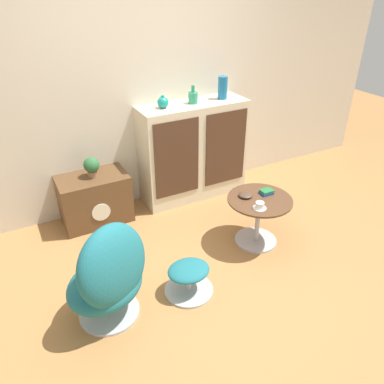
{
  "coord_description": "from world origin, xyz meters",
  "views": [
    {
      "loc": [
        -1.32,
        -2.0,
        2.26
      ],
      "look_at": [
        0.06,
        0.59,
        0.55
      ],
      "focal_mm": 35.0,
      "sensor_mm": 36.0,
      "label": 1
    }
  ],
  "objects_px": {
    "vase_inner_left": "(193,97)",
    "book_stack": "(266,192)",
    "sideboard": "(193,151)",
    "vase_leftmost": "(163,102)",
    "teacup": "(260,206)",
    "egg_chair": "(109,276)",
    "coffee_table": "(258,214)",
    "tv_console": "(95,199)",
    "ottoman": "(189,276)",
    "vase_inner_right": "(223,88)",
    "bowl": "(246,195)",
    "potted_plant": "(92,166)"
  },
  "relations": [
    {
      "from": "book_stack",
      "to": "bowl",
      "type": "distance_m",
      "value": 0.21
    },
    {
      "from": "vase_leftmost",
      "to": "tv_console",
      "type": "bearing_deg",
      "value": -179.25
    },
    {
      "from": "tv_console",
      "to": "ottoman",
      "type": "bearing_deg",
      "value": -74.78
    },
    {
      "from": "tv_console",
      "to": "potted_plant",
      "type": "bearing_deg",
      "value": 1.72
    },
    {
      "from": "ottoman",
      "to": "book_stack",
      "type": "height_order",
      "value": "book_stack"
    },
    {
      "from": "tv_console",
      "to": "vase_inner_left",
      "type": "bearing_deg",
      "value": 0.52
    },
    {
      "from": "ottoman",
      "to": "vase_leftmost",
      "type": "height_order",
      "value": "vase_leftmost"
    },
    {
      "from": "tv_console",
      "to": "vase_leftmost",
      "type": "xyz_separation_m",
      "value": [
        0.81,
        0.01,
        0.89
      ]
    },
    {
      "from": "coffee_table",
      "to": "vase_leftmost",
      "type": "relative_size",
      "value": 4.62
    },
    {
      "from": "tv_console",
      "to": "book_stack",
      "type": "height_order",
      "value": "book_stack"
    },
    {
      "from": "coffee_table",
      "to": "potted_plant",
      "type": "bearing_deg",
      "value": 138.87
    },
    {
      "from": "ottoman",
      "to": "vase_leftmost",
      "type": "bearing_deg",
      "value": 72.48
    },
    {
      "from": "ottoman",
      "to": "vase_inner_left",
      "type": "bearing_deg",
      "value": 60.6
    },
    {
      "from": "vase_leftmost",
      "to": "vase_inner_right",
      "type": "distance_m",
      "value": 0.7
    },
    {
      "from": "coffee_table",
      "to": "egg_chair",
      "type": "bearing_deg",
      "value": -170.44
    },
    {
      "from": "sideboard",
      "to": "vase_leftmost",
      "type": "relative_size",
      "value": 9.24
    },
    {
      "from": "egg_chair",
      "to": "sideboard",
      "type": "bearing_deg",
      "value": 43.89
    },
    {
      "from": "vase_leftmost",
      "to": "potted_plant",
      "type": "distance_m",
      "value": 0.95
    },
    {
      "from": "coffee_table",
      "to": "vase_leftmost",
      "type": "height_order",
      "value": "vase_leftmost"
    },
    {
      "from": "vase_leftmost",
      "to": "bowl",
      "type": "distance_m",
      "value": 1.25
    },
    {
      "from": "sideboard",
      "to": "vase_leftmost",
      "type": "bearing_deg",
      "value": 179.36
    },
    {
      "from": "teacup",
      "to": "vase_inner_left",
      "type": "bearing_deg",
      "value": 90.28
    },
    {
      "from": "egg_chair",
      "to": "book_stack",
      "type": "height_order",
      "value": "egg_chair"
    },
    {
      "from": "tv_console",
      "to": "vase_leftmost",
      "type": "distance_m",
      "value": 1.21
    },
    {
      "from": "ottoman",
      "to": "vase_inner_left",
      "type": "distance_m",
      "value": 1.88
    },
    {
      "from": "vase_inner_right",
      "to": "bowl",
      "type": "bearing_deg",
      "value": -109.02
    },
    {
      "from": "vase_leftmost",
      "to": "bowl",
      "type": "xyz_separation_m",
      "value": [
        0.36,
        -1.0,
        -0.65
      ]
    },
    {
      "from": "vase_inner_left",
      "to": "book_stack",
      "type": "xyz_separation_m",
      "value": [
        0.22,
        -1.05,
        -0.66
      ]
    },
    {
      "from": "ottoman",
      "to": "vase_inner_right",
      "type": "xyz_separation_m",
      "value": [
        1.14,
        1.38,
        1.05
      ]
    },
    {
      "from": "coffee_table",
      "to": "book_stack",
      "type": "xyz_separation_m",
      "value": [
        0.11,
        0.05,
        0.19
      ]
    },
    {
      "from": "vase_inner_left",
      "to": "bowl",
      "type": "distance_m",
      "value": 1.2
    },
    {
      "from": "book_stack",
      "to": "egg_chair",
      "type": "bearing_deg",
      "value": -169.45
    },
    {
      "from": "vase_inner_left",
      "to": "vase_inner_right",
      "type": "height_order",
      "value": "vase_inner_right"
    },
    {
      "from": "coffee_table",
      "to": "ottoman",
      "type": "bearing_deg",
      "value": -162.16
    },
    {
      "from": "potted_plant",
      "to": "book_stack",
      "type": "relative_size",
      "value": 1.63
    },
    {
      "from": "coffee_table",
      "to": "bowl",
      "type": "bearing_deg",
      "value": 135.11
    },
    {
      "from": "vase_leftmost",
      "to": "potted_plant",
      "type": "bearing_deg",
      "value": -179.27
    },
    {
      "from": "sideboard",
      "to": "bowl",
      "type": "distance_m",
      "value": 1.0
    },
    {
      "from": "egg_chair",
      "to": "vase_inner_left",
      "type": "bearing_deg",
      "value": 43.99
    },
    {
      "from": "sideboard",
      "to": "vase_inner_left",
      "type": "distance_m",
      "value": 0.61
    },
    {
      "from": "ottoman",
      "to": "potted_plant",
      "type": "distance_m",
      "value": 1.49
    },
    {
      "from": "ottoman",
      "to": "bowl",
      "type": "bearing_deg",
      "value": 25.67
    },
    {
      "from": "sideboard",
      "to": "teacup",
      "type": "bearing_deg",
      "value": -89.76
    },
    {
      "from": "vase_inner_left",
      "to": "vase_inner_right",
      "type": "relative_size",
      "value": 0.79
    },
    {
      "from": "tv_console",
      "to": "vase_leftmost",
      "type": "bearing_deg",
      "value": 0.75
    },
    {
      "from": "teacup",
      "to": "book_stack",
      "type": "relative_size",
      "value": 0.96
    },
    {
      "from": "vase_inner_right",
      "to": "tv_console",
      "type": "bearing_deg",
      "value": -179.6
    },
    {
      "from": "teacup",
      "to": "egg_chair",
      "type": "bearing_deg",
      "value": -174.9
    },
    {
      "from": "sideboard",
      "to": "tv_console",
      "type": "xyz_separation_m",
      "value": [
        -1.15,
        -0.01,
        -0.29
      ]
    },
    {
      "from": "egg_chair",
      "to": "teacup",
      "type": "bearing_deg",
      "value": 5.1
    }
  ]
}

